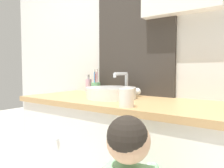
% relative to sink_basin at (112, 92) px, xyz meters
% --- Properties ---
extents(wall_back, '(3.20, 0.18, 2.50)m').
position_rel_sink_basin_xyz_m(wall_back, '(0.12, 0.30, 0.37)').
color(wall_back, silver).
rests_on(wall_back, ground_plane).
extents(vanity_counter, '(1.42, 0.58, 0.88)m').
position_rel_sink_basin_xyz_m(vanity_counter, '(0.10, -0.01, -0.48)').
color(vanity_counter, silver).
rests_on(vanity_counter, ground_plane).
extents(sink_basin, '(0.33, 0.39, 0.17)m').
position_rel_sink_basin_xyz_m(sink_basin, '(0.00, 0.00, 0.00)').
color(sink_basin, white).
rests_on(sink_basin, vanity_counter).
extents(toothbrush_holder, '(0.07, 0.07, 0.20)m').
position_rel_sink_basin_xyz_m(toothbrush_holder, '(-0.28, 0.17, 0.01)').
color(toothbrush_holder, '#66B27F').
rests_on(toothbrush_holder, vanity_counter).
extents(soap_dispenser, '(0.05, 0.05, 0.15)m').
position_rel_sink_basin_xyz_m(soap_dispenser, '(-0.37, 0.18, 0.02)').
color(soap_dispenser, '#CCA3BC').
rests_on(soap_dispenser, vanity_counter).
extents(drinking_cup, '(0.08, 0.08, 0.09)m').
position_rel_sink_basin_xyz_m(drinking_cup, '(0.27, -0.24, 0.01)').
color(drinking_cup, silver).
rests_on(drinking_cup, vanity_counter).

